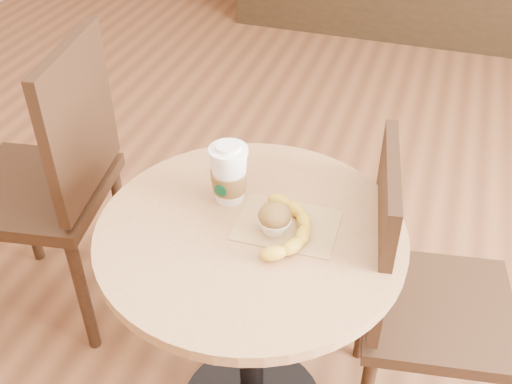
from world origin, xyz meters
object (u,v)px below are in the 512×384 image
chair_right (417,294)px  coffee_cup (229,175)px  cafe_table (251,288)px  muffin (275,219)px  banana (286,228)px  chair_left (53,179)px

chair_right → coffee_cup: (-0.50, -0.06, 0.32)m
cafe_table → coffee_cup: bearing=133.1°
muffin → banana: bearing=-2.9°
chair_left → banana: 0.89m
coffee_cup → banana: bearing=-20.7°
chair_right → muffin: bearing=103.8°
chair_left → coffee_cup: chair_left is taller
chair_right → muffin: (-0.35, -0.15, 0.29)m
muffin → cafe_table: bearing=-172.5°
muffin → banana: (0.03, -0.00, -0.02)m
chair_left → muffin: bearing=64.8°
chair_left → chair_right: bearing=76.8°
cafe_table → chair_left: 0.78m
muffin → banana: muffin is taller
cafe_table → chair_right: size_ratio=0.82×
cafe_table → banana: 0.24m
coffee_cup → muffin: 0.17m
banana → chair_right: bearing=18.3°
cafe_table → coffee_cup: (-0.09, 0.09, 0.27)m
cafe_table → coffee_cup: 0.30m
chair_right → coffee_cup: 0.60m
chair_right → banana: size_ratio=3.68×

